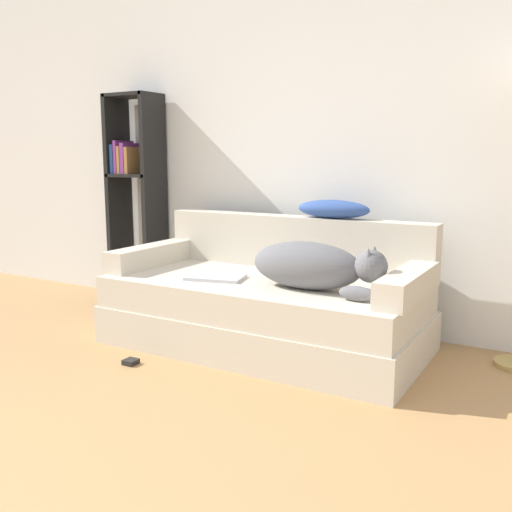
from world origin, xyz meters
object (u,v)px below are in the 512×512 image
dog (314,266)px  bookshelf (135,186)px  couch (264,313)px  laptop (216,277)px  throw_pillow (333,209)px  power_adapter (131,362)px

dog → bookshelf: size_ratio=0.48×
couch → bookshelf: bookshelf is taller
laptop → throw_pillow: (0.50, 0.53, 0.38)m
dog → throw_pillow: size_ratio=1.64×
throw_pillow → power_adapter: size_ratio=6.53×
throw_pillow → power_adapter: 1.47m
dog → laptop: 0.62m
dog → power_adapter: bearing=-147.7°
laptop → couch: bearing=14.0°
dog → throw_pillow: (-0.10, 0.50, 0.26)m
dog → power_adapter: 1.11m
throw_pillow → bookshelf: bookshelf is taller
bookshelf → throw_pillow: bearing=-1.9°
dog → power_adapter: dog is taller
couch → throw_pillow: throw_pillow is taller
bookshelf → power_adapter: 1.65m
laptop → throw_pillow: throw_pillow is taller
power_adapter → couch: bearing=52.9°
couch → laptop: bearing=-151.1°
throw_pillow → power_adapter: throw_pillow is taller
bookshelf → power_adapter: size_ratio=22.13×
couch → laptop: laptop is taller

